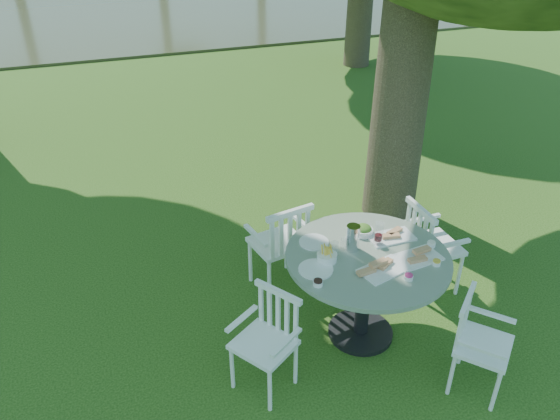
{
  "coord_description": "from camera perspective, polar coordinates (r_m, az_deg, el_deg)",
  "views": [
    {
      "loc": [
        -1.43,
        -3.78,
        3.36
      ],
      "look_at": [
        0.0,
        0.2,
        0.85
      ],
      "focal_mm": 35.0,
      "sensor_mm": 36.0,
      "label": 1
    }
  ],
  "objects": [
    {
      "name": "chair_ne",
      "position": [
        5.23,
        15.06,
        -3.2
      ],
      "size": [
        0.44,
        0.47,
        0.92
      ],
      "rotation": [
        0.0,
        0.0,
        -4.7
      ],
      "color": "white",
      "rests_on": "ground"
    },
    {
      "name": "chair_sw",
      "position": [
        4.19,
        -1.02,
        -12.67
      ],
      "size": [
        0.55,
        0.56,
        0.82
      ],
      "rotation": [
        0.0,
        0.0,
        -0.99
      ],
      "color": "white",
      "rests_on": "ground"
    },
    {
      "name": "table",
      "position": [
        4.51,
        8.99,
        -6.47
      ],
      "size": [
        1.32,
        1.32,
        0.84
      ],
      "color": "black",
      "rests_on": "ground"
    },
    {
      "name": "chair_nw",
      "position": [
        5.02,
        0.36,
        -3.33
      ],
      "size": [
        0.55,
        0.53,
        0.94
      ],
      "rotation": [
        0.0,
        0.0,
        -2.95
      ],
      "color": "white",
      "rests_on": "ground"
    },
    {
      "name": "ground",
      "position": [
        5.26,
        0.75,
        -9.05
      ],
      "size": [
        140.0,
        140.0,
        0.0
      ],
      "primitive_type": "plane",
      "color": "#1A3C0C",
      "rests_on": "ground"
    },
    {
      "name": "chair_se",
      "position": [
        4.41,
        19.6,
        -12.32
      ],
      "size": [
        0.56,
        0.56,
        0.81
      ],
      "rotation": [
        0.0,
        0.0,
        0.72
      ],
      "color": "white",
      "rests_on": "ground"
    },
    {
      "name": "tableware",
      "position": [
        4.41,
        8.59,
        -3.89
      ],
      "size": [
        1.18,
        0.84,
        0.22
      ],
      "color": "white",
      "rests_on": "table"
    }
  ]
}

